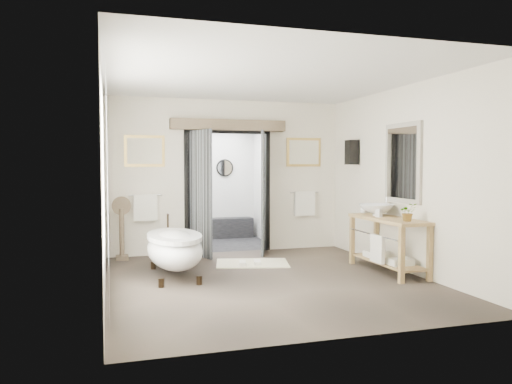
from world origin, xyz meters
TOP-DOWN VIEW (x-y plane):
  - ground_plane at (0.00, 0.00)m, footprint 5.00×5.00m
  - room_shell at (-0.04, -0.13)m, footprint 4.52×5.02m
  - shower_room at (0.00, 3.99)m, footprint 2.22×2.01m
  - back_wall_dressing at (0.00, 2.32)m, footprint 3.82×0.78m
  - clawfoot_tub at (-1.26, 0.65)m, footprint 0.79×1.78m
  - vanity at (1.95, 0.02)m, footprint 0.57×1.60m
  - pedestal_mirror at (-1.98, 2.24)m, footprint 0.33×0.21m
  - rug at (0.13, 1.25)m, footprint 1.35×1.05m
  - slippers at (0.05, 1.13)m, footprint 0.43×0.30m
  - basin at (1.94, 0.33)m, footprint 0.69×0.69m
  - plant at (1.98, -0.50)m, footprint 0.27×0.24m
  - soap_bottle_a at (1.87, 0.13)m, footprint 0.11×0.11m
  - soap_bottle_b at (1.95, 0.75)m, footprint 0.12×0.12m

SIDE VIEW (x-z plane):
  - ground_plane at x=0.00m, z-range 0.00..0.00m
  - rug at x=0.13m, z-range 0.00..0.01m
  - slippers at x=0.05m, z-range 0.01..0.07m
  - clawfoot_tub at x=-1.26m, z-range -0.01..0.86m
  - pedestal_mirror at x=-1.98m, z-range -0.08..1.04m
  - vanity at x=1.95m, z-range 0.08..0.93m
  - shower_room at x=0.00m, z-range -0.35..2.16m
  - soap_bottle_b at x=1.95m, z-range 0.85..1.00m
  - soap_bottle_a at x=1.87m, z-range 0.85..1.04m
  - basin at x=1.94m, z-range 0.85..1.04m
  - plant at x=1.98m, z-range 0.85..1.12m
  - back_wall_dressing at x=0.00m, z-range 0.30..2.82m
  - room_shell at x=-0.04m, z-range 0.40..3.31m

